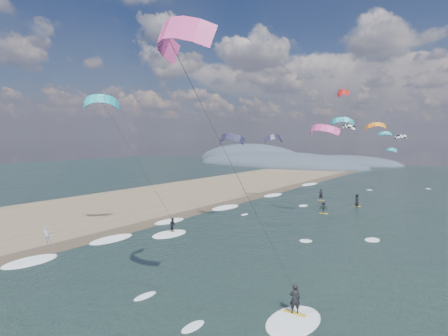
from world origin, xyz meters
The scene contains 10 objects.
ground centered at (0.00, 0.00, 0.00)m, with size 260.00×260.00×0.00m, color black.
sand_strip centered at (-24.00, 10.00, 0.00)m, with size 26.00×240.00×0.00m, color brown.
wet_sand_strip centered at (-12.00, 10.00, 0.00)m, with size 3.00×240.00×0.00m, color #382D23.
coastal_hills centered at (-44.84, 107.86, 0.00)m, with size 80.00×41.00×15.00m.
kitesurfer_near_a centered at (7.78, -3.13, 11.88)m, with size 7.83×9.02×15.77m.
kitesurfer_near_b centered at (-9.42, 7.31, 9.02)m, with size 6.73×8.98×14.55m.
far_kitesurfers centered at (2.31, 35.21, 0.86)m, with size 7.21×10.50×1.84m.
bg_kite_field centered at (-0.63, 50.81, 11.58)m, with size 13.52×73.09×11.82m.
shoreline_surf centered at (-10.80, 14.75, 0.00)m, with size 2.40×79.40×0.11m.
beach_walker centered at (-13.66, 1.38, 0.84)m, with size 0.98×0.41×1.68m, color silver.
Camera 1 is at (19.24, -17.13, 9.89)m, focal length 30.00 mm.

